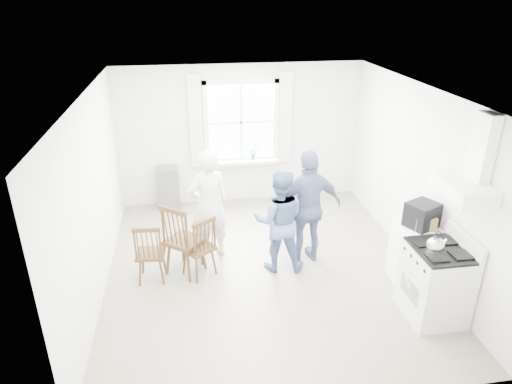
{
  "coord_description": "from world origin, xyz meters",
  "views": [
    {
      "loc": [
        -1.01,
        -5.62,
        3.78
      ],
      "look_at": [
        -0.08,
        0.2,
        1.15
      ],
      "focal_mm": 32.0,
      "sensor_mm": 36.0,
      "label": 1
    }
  ],
  "objects_px": {
    "person_left": "(208,206)",
    "windsor_chair_a": "(149,248)",
    "windsor_chair_b": "(178,234)",
    "person_right": "(308,208)",
    "person_mid": "(279,221)",
    "low_cabinet": "(414,254)",
    "windsor_chair_c": "(202,242)",
    "gas_stove": "(435,282)",
    "stereo_stack": "(422,215)"
  },
  "relations": [
    {
      "from": "windsor_chair_c",
      "to": "stereo_stack",
      "type": "bearing_deg",
      "value": -11.97
    },
    {
      "from": "gas_stove",
      "to": "windsor_chair_a",
      "type": "bearing_deg",
      "value": 160.63
    },
    {
      "from": "person_right",
      "to": "windsor_chair_b",
      "type": "bearing_deg",
      "value": -3.42
    },
    {
      "from": "windsor_chair_c",
      "to": "windsor_chair_a",
      "type": "bearing_deg",
      "value": -177.07
    },
    {
      "from": "low_cabinet",
      "to": "windsor_chair_c",
      "type": "height_order",
      "value": "windsor_chair_c"
    },
    {
      "from": "windsor_chair_c",
      "to": "person_left",
      "type": "relative_size",
      "value": 0.55
    },
    {
      "from": "gas_stove",
      "to": "windsor_chair_a",
      "type": "xyz_separation_m",
      "value": [
        -3.52,
        1.24,
        0.07
      ]
    },
    {
      "from": "windsor_chair_a",
      "to": "gas_stove",
      "type": "bearing_deg",
      "value": -19.37
    },
    {
      "from": "person_left",
      "to": "person_mid",
      "type": "height_order",
      "value": "person_left"
    },
    {
      "from": "person_mid",
      "to": "person_right",
      "type": "bearing_deg",
      "value": -152.83
    },
    {
      "from": "windsor_chair_a",
      "to": "person_mid",
      "type": "bearing_deg",
      "value": 3.68
    },
    {
      "from": "windsor_chair_b",
      "to": "person_left",
      "type": "bearing_deg",
      "value": 45.66
    },
    {
      "from": "person_left",
      "to": "windsor_chair_a",
      "type": "bearing_deg",
      "value": 13.97
    },
    {
      "from": "windsor_chair_b",
      "to": "person_right",
      "type": "xyz_separation_m",
      "value": [
        1.89,
        0.14,
        0.19
      ]
    },
    {
      "from": "low_cabinet",
      "to": "stereo_stack",
      "type": "bearing_deg",
      "value": -74.54
    },
    {
      "from": "person_right",
      "to": "gas_stove",
      "type": "bearing_deg",
      "value": 121.56
    },
    {
      "from": "stereo_stack",
      "to": "windsor_chair_b",
      "type": "xyz_separation_m",
      "value": [
        -3.19,
        0.69,
        -0.39
      ]
    },
    {
      "from": "gas_stove",
      "to": "low_cabinet",
      "type": "bearing_deg",
      "value": 84.32
    },
    {
      "from": "gas_stove",
      "to": "person_mid",
      "type": "relative_size",
      "value": 0.73
    },
    {
      "from": "windsor_chair_c",
      "to": "gas_stove",
      "type": "bearing_deg",
      "value": -24.53
    },
    {
      "from": "person_left",
      "to": "person_mid",
      "type": "xyz_separation_m",
      "value": [
        0.97,
        -0.47,
        -0.09
      ]
    },
    {
      "from": "stereo_stack",
      "to": "windsor_chair_b",
      "type": "distance_m",
      "value": 3.29
    },
    {
      "from": "person_mid",
      "to": "gas_stove",
      "type": "bearing_deg",
      "value": 150.96
    },
    {
      "from": "gas_stove",
      "to": "person_right",
      "type": "distance_m",
      "value": 1.98
    },
    {
      "from": "person_left",
      "to": "person_mid",
      "type": "distance_m",
      "value": 1.08
    },
    {
      "from": "windsor_chair_b",
      "to": "windsor_chair_c",
      "type": "distance_m",
      "value": 0.35
    },
    {
      "from": "windsor_chair_b",
      "to": "person_left",
      "type": "height_order",
      "value": "person_left"
    },
    {
      "from": "person_left",
      "to": "gas_stove",
      "type": "bearing_deg",
      "value": 125.28
    },
    {
      "from": "gas_stove",
      "to": "stereo_stack",
      "type": "xyz_separation_m",
      "value": [
        0.08,
        0.67,
        0.58
      ]
    },
    {
      "from": "low_cabinet",
      "to": "person_mid",
      "type": "bearing_deg",
      "value": 159.58
    },
    {
      "from": "person_mid",
      "to": "person_left",
      "type": "bearing_deg",
      "value": -16.06
    },
    {
      "from": "person_right",
      "to": "person_left",
      "type": "bearing_deg",
      "value": -20.37
    },
    {
      "from": "windsor_chair_c",
      "to": "person_mid",
      "type": "relative_size",
      "value": 0.61
    },
    {
      "from": "stereo_stack",
      "to": "windsor_chair_c",
      "type": "bearing_deg",
      "value": 168.03
    },
    {
      "from": "windsor_chair_a",
      "to": "windsor_chair_b",
      "type": "xyz_separation_m",
      "value": [
        0.41,
        0.12,
        0.12
      ]
    },
    {
      "from": "stereo_stack",
      "to": "windsor_chair_b",
      "type": "relative_size",
      "value": 0.43
    },
    {
      "from": "low_cabinet",
      "to": "person_right",
      "type": "bearing_deg",
      "value": 148.3
    },
    {
      "from": "low_cabinet",
      "to": "windsor_chair_a",
      "type": "relative_size",
      "value": 0.99
    },
    {
      "from": "person_left",
      "to": "windsor_chair_b",
      "type": "bearing_deg",
      "value": 25.35
    },
    {
      "from": "windsor_chair_b",
      "to": "stereo_stack",
      "type": "bearing_deg",
      "value": -12.26
    },
    {
      "from": "windsor_chair_b",
      "to": "windsor_chair_c",
      "type": "relative_size",
      "value": 1.18
    },
    {
      "from": "stereo_stack",
      "to": "windsor_chair_c",
      "type": "relative_size",
      "value": 0.51
    },
    {
      "from": "low_cabinet",
      "to": "person_left",
      "type": "height_order",
      "value": "person_left"
    },
    {
      "from": "low_cabinet",
      "to": "stereo_stack",
      "type": "relative_size",
      "value": 1.88
    },
    {
      "from": "windsor_chair_b",
      "to": "windsor_chair_c",
      "type": "xyz_separation_m",
      "value": [
        0.32,
        -0.08,
        -0.11
      ]
    },
    {
      "from": "low_cabinet",
      "to": "person_right",
      "type": "relative_size",
      "value": 0.52
    },
    {
      "from": "stereo_stack",
      "to": "windsor_chair_a",
      "type": "height_order",
      "value": "stereo_stack"
    },
    {
      "from": "person_right",
      "to": "windsor_chair_a",
      "type": "bearing_deg",
      "value": -1.15
    },
    {
      "from": "windsor_chair_a",
      "to": "person_right",
      "type": "xyz_separation_m",
      "value": [
        2.29,
        0.26,
        0.31
      ]
    },
    {
      "from": "windsor_chair_a",
      "to": "windsor_chair_b",
      "type": "distance_m",
      "value": 0.44
    }
  ]
}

